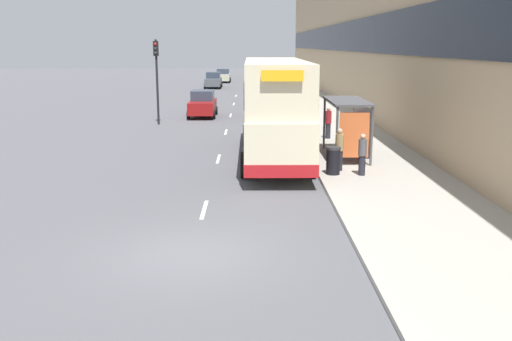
{
  "coord_description": "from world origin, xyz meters",
  "views": [
    {
      "loc": [
        1.43,
        -12.97,
        4.96
      ],
      "look_at": [
        1.72,
        17.03,
        -1.69
      ],
      "focal_mm": 40.0,
      "sensor_mm": 36.0,
      "label": 1
    }
  ],
  "objects_px": {
    "car_1": "(223,76)",
    "traffic_light_far_kerb": "(157,68)",
    "car_2": "(267,105)",
    "pedestrian_4": "(362,154)",
    "pedestrian_3": "(369,137)",
    "bus_shelter": "(352,118)",
    "car_3": "(213,80)",
    "pedestrian_at_shelter": "(328,122)",
    "double_decker_bus_near": "(275,108)",
    "pedestrian_1": "(359,132)",
    "pedestrian_2": "(339,149)",
    "litter_bin": "(333,160)",
    "car_0": "(203,104)"
  },
  "relations": [
    {
      "from": "car_3",
      "to": "pedestrian_3",
      "type": "distance_m",
      "value": 43.57
    },
    {
      "from": "car_2",
      "to": "pedestrian_at_shelter",
      "type": "distance_m",
      "value": 10.48
    },
    {
      "from": "bus_shelter",
      "to": "pedestrian_4",
      "type": "bearing_deg",
      "value": -92.73
    },
    {
      "from": "double_decker_bus_near",
      "to": "pedestrian_3",
      "type": "relative_size",
      "value": 6.35
    },
    {
      "from": "bus_shelter",
      "to": "car_3",
      "type": "xyz_separation_m",
      "value": [
        -8.66,
        42.45,
        -0.98
      ]
    },
    {
      "from": "bus_shelter",
      "to": "traffic_light_far_kerb",
      "type": "bearing_deg",
      "value": 131.13
    },
    {
      "from": "double_decker_bus_near",
      "to": "litter_bin",
      "type": "bearing_deg",
      "value": -59.83
    },
    {
      "from": "car_1",
      "to": "traffic_light_far_kerb",
      "type": "relative_size",
      "value": 0.73
    },
    {
      "from": "car_1",
      "to": "double_decker_bus_near",
      "type": "bearing_deg",
      "value": 95.14
    },
    {
      "from": "double_decker_bus_near",
      "to": "pedestrian_1",
      "type": "distance_m",
      "value": 4.19
    },
    {
      "from": "car_3",
      "to": "pedestrian_4",
      "type": "xyz_separation_m",
      "value": [
        8.5,
        -45.83,
        0.05
      ]
    },
    {
      "from": "bus_shelter",
      "to": "pedestrian_2",
      "type": "bearing_deg",
      "value": -109.43
    },
    {
      "from": "car_1",
      "to": "traffic_light_far_kerb",
      "type": "height_order",
      "value": "traffic_light_far_kerb"
    },
    {
      "from": "pedestrian_1",
      "to": "pedestrian_2",
      "type": "relative_size",
      "value": 1.09
    },
    {
      "from": "car_0",
      "to": "pedestrian_2",
      "type": "xyz_separation_m",
      "value": [
        6.8,
        -18.12,
        0.09
      ]
    },
    {
      "from": "car_0",
      "to": "traffic_light_far_kerb",
      "type": "relative_size",
      "value": 0.8
    },
    {
      "from": "car_0",
      "to": "pedestrian_at_shelter",
      "type": "height_order",
      "value": "car_0"
    },
    {
      "from": "car_1",
      "to": "car_3",
      "type": "bearing_deg",
      "value": 86.37
    },
    {
      "from": "car_2",
      "to": "traffic_light_far_kerb",
      "type": "distance_m",
      "value": 8.3
    },
    {
      "from": "car_1",
      "to": "car_2",
      "type": "distance_m",
      "value": 37.72
    },
    {
      "from": "pedestrian_at_shelter",
      "to": "car_2",
      "type": "bearing_deg",
      "value": 106.24
    },
    {
      "from": "car_2",
      "to": "traffic_light_far_kerb",
      "type": "relative_size",
      "value": 0.78
    },
    {
      "from": "pedestrian_at_shelter",
      "to": "pedestrian_3",
      "type": "relative_size",
      "value": 0.91
    },
    {
      "from": "car_0",
      "to": "car_3",
      "type": "xyz_separation_m",
      "value": [
        -0.96,
        26.86,
        0.0
      ]
    },
    {
      "from": "pedestrian_1",
      "to": "pedestrian_2",
      "type": "xyz_separation_m",
      "value": [
        -1.49,
        -3.86,
        -0.07
      ]
    },
    {
      "from": "double_decker_bus_near",
      "to": "car_0",
      "type": "height_order",
      "value": "double_decker_bus_near"
    },
    {
      "from": "pedestrian_2",
      "to": "pedestrian_4",
      "type": "distance_m",
      "value": 1.12
    },
    {
      "from": "pedestrian_3",
      "to": "pedestrian_2",
      "type": "bearing_deg",
      "value": -124.02
    },
    {
      "from": "car_0",
      "to": "car_3",
      "type": "relative_size",
      "value": 0.99
    },
    {
      "from": "double_decker_bus_near",
      "to": "car_1",
      "type": "bearing_deg",
      "value": 95.14
    },
    {
      "from": "pedestrian_1",
      "to": "double_decker_bus_near",
      "type": "bearing_deg",
      "value": -166.21
    },
    {
      "from": "bus_shelter",
      "to": "car_3",
      "type": "height_order",
      "value": "bus_shelter"
    },
    {
      "from": "car_0",
      "to": "car_2",
      "type": "relative_size",
      "value": 1.02
    },
    {
      "from": "double_decker_bus_near",
      "to": "pedestrian_4",
      "type": "distance_m",
      "value": 5.07
    },
    {
      "from": "car_0",
      "to": "car_1",
      "type": "xyz_separation_m",
      "value": [
        -0.31,
        37.13,
        -0.02
      ]
    },
    {
      "from": "pedestrian_at_shelter",
      "to": "traffic_light_far_kerb",
      "type": "xyz_separation_m",
      "value": [
        -9.88,
        6.4,
        2.54
      ]
    },
    {
      "from": "litter_bin",
      "to": "bus_shelter",
      "type": "bearing_deg",
      "value": 69.08
    },
    {
      "from": "pedestrian_3",
      "to": "pedestrian_4",
      "type": "bearing_deg",
      "value": -105.51
    },
    {
      "from": "car_1",
      "to": "traffic_light_far_kerb",
      "type": "xyz_separation_m",
      "value": [
        -2.17,
        -41.07,
        2.65
      ]
    },
    {
      "from": "pedestrian_at_shelter",
      "to": "pedestrian_4",
      "type": "height_order",
      "value": "pedestrian_at_shelter"
    },
    {
      "from": "car_2",
      "to": "pedestrian_4",
      "type": "height_order",
      "value": "pedestrian_4"
    },
    {
      "from": "bus_shelter",
      "to": "car_0",
      "type": "height_order",
      "value": "bus_shelter"
    },
    {
      "from": "bus_shelter",
      "to": "litter_bin",
      "type": "relative_size",
      "value": 4.0
    },
    {
      "from": "pedestrian_3",
      "to": "litter_bin",
      "type": "distance_m",
      "value": 3.7
    },
    {
      "from": "litter_bin",
      "to": "pedestrian_2",
      "type": "bearing_deg",
      "value": 63.72
    },
    {
      "from": "pedestrian_2",
      "to": "bus_shelter",
      "type": "bearing_deg",
      "value": 70.57
    },
    {
      "from": "bus_shelter",
      "to": "pedestrian_1",
      "type": "distance_m",
      "value": 1.67
    },
    {
      "from": "pedestrian_2",
      "to": "litter_bin",
      "type": "relative_size",
      "value": 1.58
    },
    {
      "from": "pedestrian_3",
      "to": "car_2",
      "type": "bearing_deg",
      "value": 104.45
    },
    {
      "from": "car_2",
      "to": "pedestrian_1",
      "type": "height_order",
      "value": "pedestrian_1"
    }
  ]
}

